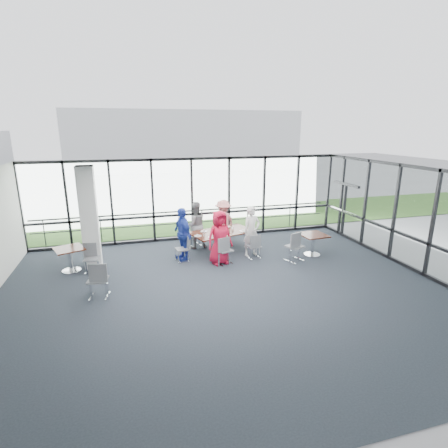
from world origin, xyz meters
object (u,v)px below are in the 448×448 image
object	(u,v)px
chair_spare_lb	(91,259)
diner_far_right	(223,221)
diner_near_left	(220,238)
chair_main_nr	(254,246)
chair_main_fr	(220,230)
main_table	(222,234)
chair_main_nl	(224,250)
chair_spare_la	(98,280)
side_table_right	(313,238)
chair_main_fl	(195,235)
side_table_left	(69,252)
diner_end	(182,234)
structural_column	(89,218)
diner_far_left	(195,225)
chair_main_end	(182,249)
chair_spare_r	(295,246)
diner_near_right	(252,231)

from	to	relation	value
chair_spare_lb	diner_far_right	bearing A→B (deg)	-150.63
diner_near_left	chair_main_nr	bearing A→B (deg)	-5.55
chair_main_fr	main_table	bearing A→B (deg)	52.94
chair_main_nl	chair_spare_la	size ratio (longest dim) A/B	0.95
main_table	side_table_right	size ratio (longest dim) A/B	2.64
main_table	chair_main_fl	bearing A→B (deg)	113.61
diner_near_left	side_table_left	bearing A→B (deg)	158.87
side_table_right	diner_end	world-z (taller)	diner_end
structural_column	diner_far_left	size ratio (longest dim) A/B	1.86
chair_main_fl	chair_spare_lb	distance (m)	3.88
side_table_right	chair_main_nr	distance (m)	2.09
side_table_right	chair_spare_lb	xyz separation A→B (m)	(-7.26, 0.48, -0.21)
chair_main_fl	chair_main_end	distance (m)	1.63
structural_column	side_table_left	world-z (taller)	structural_column
side_table_left	chair_main_nl	xyz separation A→B (m)	(4.73, -0.68, -0.16)
chair_main_end	side_table_right	bearing A→B (deg)	73.13
side_table_right	structural_column	bearing A→B (deg)	172.22
diner_end	chair_spare_la	size ratio (longest dim) A/B	1.82
diner_near_left	chair_spare_lb	world-z (taller)	diner_near_left
structural_column	chair_main_fl	xyz separation A→B (m)	(3.51, 1.13, -1.19)
chair_main_nl	chair_spare_lb	distance (m)	4.11
diner_near_left	diner_far_right	world-z (taller)	diner_near_left
main_table	chair_spare_la	distance (m)	4.74
structural_column	side_table_right	world-z (taller)	structural_column
diner_far_left	diner_end	bearing A→B (deg)	50.79
diner_far_left	side_table_right	bearing A→B (deg)	145.90
main_table	chair_main_end	xyz separation A→B (m)	(-1.50, -0.54, -0.23)
structural_column	diner_far_left	distance (m)	3.66
main_table	side_table_right	world-z (taller)	same
side_table_right	chair_main_nl	distance (m)	3.18
diner_far_left	diner_end	size ratio (longest dim) A/B	0.97
structural_column	diner_near_left	size ratio (longest dim) A/B	1.81
chair_main_nl	chair_main_fr	size ratio (longest dim) A/B	1.03
structural_column	chair_spare_la	world-z (taller)	structural_column
structural_column	chair_main_fl	distance (m)	3.88
side_table_left	diner_near_left	size ratio (longest dim) A/B	0.59
chair_main_fr	chair_main_end	distance (m)	2.48
structural_column	chair_main_fl	world-z (taller)	structural_column
diner_near_left	chair_main_fr	bearing A→B (deg)	61.10
diner_far_right	chair_spare_lb	distance (m)	4.97
diner_far_left	diner_end	world-z (taller)	diner_end
diner_far_right	chair_spare_r	distance (m)	3.10
side_table_right	chair_spare_r	distance (m)	0.93
chair_main_nr	chair_spare_r	xyz separation A→B (m)	(1.20, -0.62, 0.09)
side_table_left	chair_spare_lb	world-z (taller)	chair_spare_lb
chair_main_end	diner_end	bearing A→B (deg)	156.81
diner_near_right	diner_end	xyz separation A→B (m)	(-2.34, 0.29, 0.02)
diner_near_left	chair_main_nl	world-z (taller)	diner_near_left
chair_main_fl	chair_main_end	xyz separation A→B (m)	(-0.70, -1.47, 0.01)
diner_near_right	side_table_left	bearing A→B (deg)	166.18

